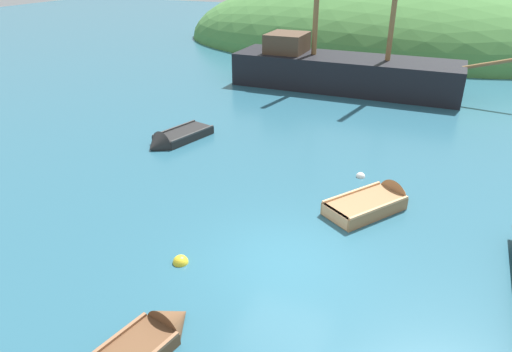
% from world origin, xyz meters
% --- Properties ---
extents(ground_plane, '(120.00, 120.00, 0.00)m').
position_xyz_m(ground_plane, '(0.00, 0.00, 0.00)').
color(ground_plane, '#285B70').
extents(shore_hill, '(36.10, 20.30, 11.30)m').
position_xyz_m(shore_hill, '(-3.06, 32.25, 0.00)').
color(shore_hill, '#477F3D').
rests_on(shore_hill, ground).
extents(sailing_ship, '(15.56, 3.74, 10.74)m').
position_xyz_m(sailing_ship, '(-2.94, 17.15, 0.70)').
color(sailing_ship, black).
rests_on(sailing_ship, ground).
extents(rowboat_center, '(2.72, 3.27, 1.19)m').
position_xyz_m(rowboat_center, '(1.64, 3.84, 0.14)').
color(rowboat_center, '#9E7047').
rests_on(rowboat_center, ground).
extents(rowboat_outer_right, '(1.92, 3.34, 1.15)m').
position_xyz_m(rowboat_outer_right, '(-7.22, 5.92, 0.11)').
color(rowboat_outer_right, black).
rests_on(rowboat_outer_right, ground).
extents(buoy_white, '(0.33, 0.33, 0.33)m').
position_xyz_m(buoy_white, '(0.72, 5.81, 0.00)').
color(buoy_white, white).
rests_on(buoy_white, ground).
extents(buoy_yellow, '(0.41, 0.41, 0.41)m').
position_xyz_m(buoy_yellow, '(-2.43, -1.13, 0.00)').
color(buoy_yellow, yellow).
rests_on(buoy_yellow, ground).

